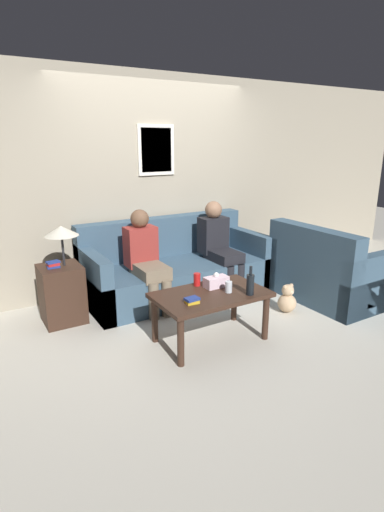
# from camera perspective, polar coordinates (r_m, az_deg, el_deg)

# --- Properties ---
(ground_plane) EXTENTS (16.00, 16.00, 0.00)m
(ground_plane) POSITION_cam_1_polar(r_m,az_deg,el_deg) (4.53, 1.09, -7.46)
(ground_plane) COLOR beige
(wall_back) EXTENTS (9.00, 0.08, 2.60)m
(wall_back) POSITION_cam_1_polar(r_m,az_deg,el_deg) (5.09, -5.24, 10.38)
(wall_back) COLOR #9E937F
(wall_back) RESTS_ON ground_plane
(couch_main) EXTENTS (2.21, 0.95, 0.90)m
(couch_main) POSITION_cam_1_polar(r_m,az_deg,el_deg) (4.88, -2.43, -1.90)
(couch_main) COLOR #385166
(couch_main) RESTS_ON ground_plane
(couch_side) EXTENTS (0.95, 1.22, 0.90)m
(couch_side) POSITION_cam_1_polar(r_m,az_deg,el_deg) (4.96, 19.05, -2.44)
(couch_side) COLOR #385166
(couch_side) RESTS_ON ground_plane
(coffee_table) EXTENTS (1.04, 0.61, 0.48)m
(coffee_table) POSITION_cam_1_polar(r_m,az_deg,el_deg) (3.69, 2.70, -6.26)
(coffee_table) COLOR #382319
(coffee_table) RESTS_ON ground_plane
(side_table_with_lamp) EXTENTS (0.42, 0.41, 1.01)m
(side_table_with_lamp) POSITION_cam_1_polar(r_m,az_deg,el_deg) (4.30, -18.09, -4.31)
(side_table_with_lamp) COLOR #382319
(side_table_with_lamp) RESTS_ON ground_plane
(wine_bottle) EXTENTS (0.07, 0.07, 0.27)m
(wine_bottle) POSITION_cam_1_polar(r_m,az_deg,el_deg) (3.63, 8.32, -3.97)
(wine_bottle) COLOR black
(wine_bottle) RESTS_ON coffee_table
(drinking_glass) EXTENTS (0.06, 0.06, 0.10)m
(drinking_glass) POSITION_cam_1_polar(r_m,az_deg,el_deg) (3.67, 5.25, -4.42)
(drinking_glass) COLOR silver
(drinking_glass) RESTS_ON coffee_table
(book_stack) EXTENTS (0.13, 0.09, 0.05)m
(book_stack) POSITION_cam_1_polar(r_m,az_deg,el_deg) (3.43, -0.00, -6.36)
(book_stack) COLOR gold
(book_stack) RESTS_ON coffee_table
(soda_can) EXTENTS (0.07, 0.07, 0.12)m
(soda_can) POSITION_cam_1_polar(r_m,az_deg,el_deg) (3.82, 0.71, -3.37)
(soda_can) COLOR red
(soda_can) RESTS_ON coffee_table
(tissue_box) EXTENTS (0.23, 0.12, 0.15)m
(tissue_box) POSITION_cam_1_polar(r_m,az_deg,el_deg) (3.80, 3.48, -3.66)
(tissue_box) COLOR silver
(tissue_box) RESTS_ON coffee_table
(person_left) EXTENTS (0.34, 0.63, 1.09)m
(person_left) POSITION_cam_1_polar(r_m,az_deg,el_deg) (4.40, -6.62, -0.13)
(person_left) COLOR #756651
(person_left) RESTS_ON ground_plane
(person_right) EXTENTS (0.34, 0.63, 1.10)m
(person_right) POSITION_cam_1_polar(r_m,az_deg,el_deg) (4.91, 3.86, 1.77)
(person_right) COLOR black
(person_right) RESTS_ON ground_plane
(teddy_bear) EXTENTS (0.20, 0.20, 0.32)m
(teddy_bear) POSITION_cam_1_polar(r_m,az_deg,el_deg) (4.51, 13.44, -6.13)
(teddy_bear) COLOR tan
(teddy_bear) RESTS_ON ground_plane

